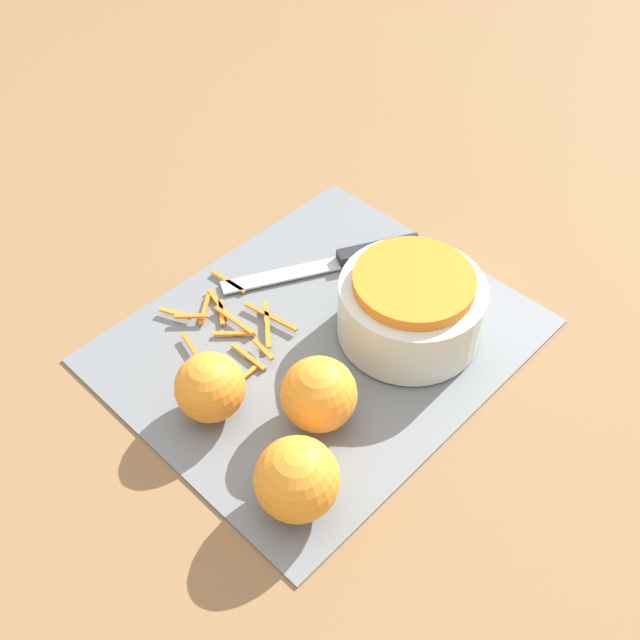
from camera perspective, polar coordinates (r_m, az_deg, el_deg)
ground_plane at (r=0.86m, az=0.00°, el=-1.63°), size 4.00×4.00×0.00m
cutting_board at (r=0.86m, az=0.00°, el=-1.50°), size 0.45×0.38×0.01m
bowl_speckled at (r=0.84m, az=6.94°, el=1.10°), size 0.16×0.16×0.09m
knife at (r=0.94m, az=2.92°, el=4.90°), size 0.24×0.14×0.02m
orange_left at (r=0.77m, az=-8.38°, el=-5.10°), size 0.07×0.07×0.07m
orange_right at (r=0.75m, az=-0.09°, el=-5.68°), size 0.08×0.08×0.08m
orange_back at (r=0.70m, az=-1.77°, el=-12.03°), size 0.08×0.08×0.08m
peel_pile at (r=0.87m, az=-6.85°, el=-0.43°), size 0.13×0.16×0.01m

